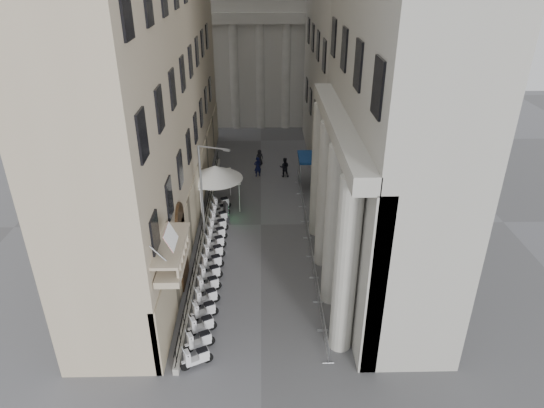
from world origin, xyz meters
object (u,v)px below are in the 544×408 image
(info_kiosk, at_px, (226,212))
(pedestrian_b, at_px, (284,167))
(pedestrian_a, at_px, (258,167))
(street_lamp, at_px, (204,186))
(scooter_0, at_px, (198,366))
(security_tent, at_px, (221,174))

(info_kiosk, relative_size, pedestrian_b, 0.86)
(pedestrian_a, relative_size, pedestrian_b, 1.03)
(street_lamp, bearing_deg, pedestrian_b, 79.94)
(info_kiosk, xyz_separation_m, pedestrian_b, (4.96, 8.62, 0.12))
(scooter_0, distance_m, street_lamp, 13.41)
(scooter_0, relative_size, pedestrian_b, 0.80)
(street_lamp, xyz_separation_m, pedestrian_b, (6.19, 11.11, -3.37))
(security_tent, bearing_deg, pedestrian_a, 66.10)
(street_lamp, relative_size, pedestrian_a, 3.79)
(pedestrian_b, bearing_deg, pedestrian_a, 1.62)
(street_lamp, distance_m, pedestrian_b, 13.16)
(scooter_0, height_order, security_tent, security_tent)
(pedestrian_a, bearing_deg, pedestrian_b, 154.81)
(security_tent, xyz_separation_m, pedestrian_a, (2.87, 6.48, -2.10))
(security_tent, height_order, pedestrian_b, security_tent)
(street_lamp, distance_m, pedestrian_a, 12.28)
(security_tent, relative_size, pedestrian_a, 2.33)
(scooter_0, relative_size, info_kiosk, 0.92)
(pedestrian_a, bearing_deg, street_lamp, 49.63)
(security_tent, bearing_deg, street_lamp, -99.33)
(scooter_0, bearing_deg, info_kiosk, -27.69)
(scooter_0, bearing_deg, pedestrian_a, -32.71)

